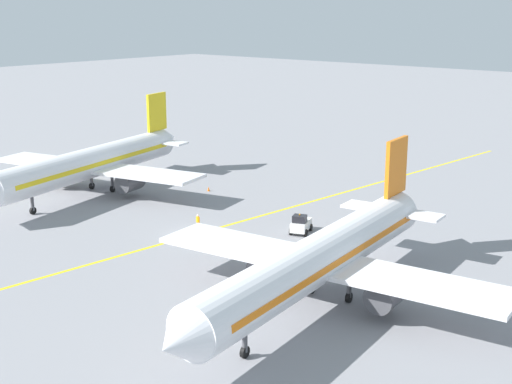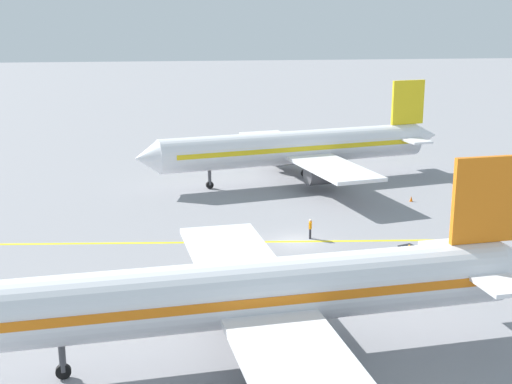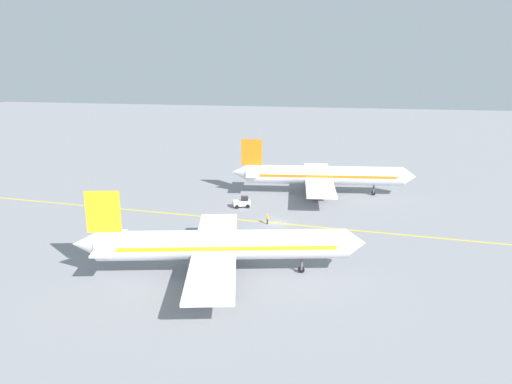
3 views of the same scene
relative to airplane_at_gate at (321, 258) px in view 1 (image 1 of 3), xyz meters
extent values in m
plane|color=gray|center=(19.26, -5.93, -3.71)|extent=(400.00, 400.00, 0.00)
cube|color=yellow|center=(19.26, -5.93, -3.71)|extent=(11.02, 119.56, 0.01)
cylinder|color=white|center=(-0.05, 0.44, 0.09)|extent=(7.09, 30.22, 3.60)
cone|color=white|center=(-1.95, 16.53, 0.09)|extent=(3.68, 2.78, 3.42)
cone|color=white|center=(1.88, -15.95, 0.39)|extent=(3.39, 3.34, 3.06)
cube|color=orange|center=(-0.05, 0.44, 0.24)|extent=(6.78, 27.24, 0.50)
cube|color=white|center=(0.07, -0.56, -0.63)|extent=(28.42, 8.45, 0.36)
cylinder|color=#4C4C51|center=(-4.90, -1.14, -1.88)|extent=(2.56, 3.44, 2.20)
cylinder|color=#4C4C51|center=(5.03, 0.03, -1.88)|extent=(2.56, 3.44, 2.20)
cube|color=orange|center=(1.59, -13.47, 4.39)|extent=(0.83, 4.01, 5.00)
cube|color=white|center=(1.53, -12.97, 0.49)|extent=(9.22, 3.44, 0.24)
cylinder|color=#4C4C51|center=(-1.18, 9.97, -2.31)|extent=(0.36, 0.36, 2.00)
cylinder|color=black|center=(-1.18, 9.97, -3.31)|extent=(0.37, 0.83, 0.80)
cylinder|color=#4C4C51|center=(-1.41, -1.74, -2.31)|extent=(0.36, 0.36, 2.00)
cylinder|color=black|center=(-1.41, -1.74, -3.31)|extent=(0.37, 0.83, 0.80)
cylinder|color=#4C4C51|center=(1.77, -1.36, -2.31)|extent=(0.36, 0.36, 2.00)
cylinder|color=black|center=(1.77, -1.36, -3.31)|extent=(0.37, 0.83, 0.80)
cylinder|color=white|center=(39.78, -9.12, 0.09)|extent=(10.27, 30.04, 3.60)
cone|color=white|center=(43.50, -25.20, 0.39)|extent=(3.66, 3.61, 3.06)
cube|color=yellow|center=(39.78, -9.12, 0.24)|extent=(9.64, 27.13, 0.50)
cube|color=white|center=(40.01, -10.10, -0.63)|extent=(28.45, 11.38, 0.36)
cylinder|color=#4C4C51|center=(35.13, -11.23, -1.88)|extent=(2.87, 3.61, 2.20)
cylinder|color=#4C4C51|center=(44.88, -8.97, -1.88)|extent=(2.87, 3.61, 2.20)
cube|color=yellow|center=(42.94, -22.76, 4.39)|extent=(1.25, 3.98, 5.00)
cube|color=white|center=(42.83, -22.28, 0.49)|extent=(9.31, 4.37, 0.24)
cylinder|color=#4C4C51|center=(37.62, 0.23, -2.31)|extent=(0.36, 0.36, 2.00)
cylinder|color=black|center=(37.62, 0.23, -3.31)|extent=(0.45, 0.84, 0.80)
cylinder|color=#4C4C51|center=(38.67, -11.43, -2.31)|extent=(0.36, 0.36, 2.00)
cylinder|color=black|center=(38.67, -11.43, -3.31)|extent=(0.45, 0.84, 0.80)
cylinder|color=#4C4C51|center=(41.79, -10.71, -2.31)|extent=(0.36, 0.36, 2.00)
cylinder|color=black|center=(41.79, -10.71, -3.31)|extent=(0.45, 0.84, 0.80)
cube|color=white|center=(11.66, -13.21, -2.91)|extent=(2.51, 3.34, 0.90)
cube|color=black|center=(11.45, -12.70, -2.11)|extent=(1.59, 1.50, 0.70)
sphere|color=orange|center=(11.45, -12.70, -1.68)|extent=(0.16, 0.16, 0.16)
cylinder|color=black|center=(10.60, -12.58, -3.36)|extent=(0.49, 0.74, 0.70)
cylinder|color=black|center=(11.99, -12.02, -3.36)|extent=(0.49, 0.74, 0.70)
cylinder|color=black|center=(11.33, -14.39, -3.36)|extent=(0.49, 0.74, 0.70)
cylinder|color=black|center=(12.72, -13.83, -3.36)|extent=(0.49, 0.74, 0.70)
cylinder|color=#23232D|center=(20.01, -7.15, -3.28)|extent=(0.16, 0.16, 0.85)
cylinder|color=#23232D|center=(19.82, -7.09, -3.28)|extent=(0.16, 0.16, 0.85)
cube|color=orange|center=(19.92, -7.12, -2.56)|extent=(0.41, 0.32, 0.60)
cylinder|color=orange|center=(20.14, -7.19, -2.56)|extent=(0.10, 0.10, 0.55)
cylinder|color=orange|center=(19.69, -7.04, -2.56)|extent=(0.10, 0.10, 0.55)
sphere|color=beige|center=(19.92, -7.12, -2.14)|extent=(0.22, 0.22, 0.22)
cone|color=orange|center=(30.14, -19.26, -3.43)|extent=(0.32, 0.32, 0.55)
cone|color=orange|center=(-8.52, -6.20, -3.43)|extent=(0.32, 0.32, 0.55)
camera|label=1|loc=(-28.35, 41.01, 17.90)|focal=50.00mm
camera|label=2|loc=(-35.40, 4.00, 15.00)|focal=50.00mm
camera|label=3|loc=(94.37, 5.78, 21.75)|focal=35.00mm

